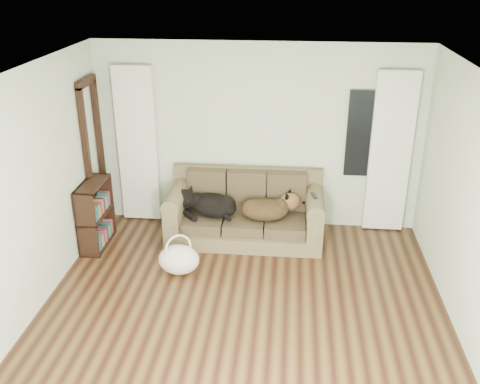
# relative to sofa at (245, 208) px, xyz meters

# --- Properties ---
(floor) EXTENTS (5.00, 5.00, 0.00)m
(floor) POSITION_rel_sofa_xyz_m (0.13, -1.97, -0.45)
(floor) COLOR black
(floor) RESTS_ON ground
(ceiling) EXTENTS (5.00, 5.00, 0.00)m
(ceiling) POSITION_rel_sofa_xyz_m (0.13, -1.97, 2.15)
(ceiling) COLOR white
(ceiling) RESTS_ON ground
(wall_back) EXTENTS (4.50, 0.04, 2.60)m
(wall_back) POSITION_rel_sofa_xyz_m (0.13, 0.53, 0.85)
(wall_back) COLOR silver
(wall_back) RESTS_ON ground
(wall_left) EXTENTS (0.04, 5.00, 2.60)m
(wall_left) POSITION_rel_sofa_xyz_m (-2.12, -1.97, 0.85)
(wall_left) COLOR silver
(wall_left) RESTS_ON ground
(curtain_left) EXTENTS (0.55, 0.08, 2.25)m
(curtain_left) POSITION_rel_sofa_xyz_m (-1.57, 0.45, 0.70)
(curtain_left) COLOR white
(curtain_left) RESTS_ON ground
(curtain_right) EXTENTS (0.55, 0.08, 2.25)m
(curtain_right) POSITION_rel_sofa_xyz_m (1.93, 0.45, 0.70)
(curtain_right) COLOR white
(curtain_right) RESTS_ON ground
(window_pane) EXTENTS (0.50, 0.03, 1.20)m
(window_pane) POSITION_rel_sofa_xyz_m (1.58, 0.50, 0.95)
(window_pane) COLOR black
(window_pane) RESTS_ON wall_back
(door_casing) EXTENTS (0.07, 0.60, 2.10)m
(door_casing) POSITION_rel_sofa_xyz_m (-2.07, 0.08, 0.60)
(door_casing) COLOR black
(door_casing) RESTS_ON ground
(sofa) EXTENTS (2.09, 0.90, 0.85)m
(sofa) POSITION_rel_sofa_xyz_m (0.00, 0.00, 0.00)
(sofa) COLOR brown
(sofa) RESTS_ON floor
(dog_black_lab) EXTENTS (0.84, 0.74, 0.30)m
(dog_black_lab) POSITION_rel_sofa_xyz_m (-0.48, -0.02, 0.03)
(dog_black_lab) COLOR black
(dog_black_lab) RESTS_ON sofa
(dog_shepherd) EXTENTS (0.68, 0.49, 0.30)m
(dog_shepherd) POSITION_rel_sofa_xyz_m (0.31, -0.05, 0.04)
(dog_shepherd) COLOR black
(dog_shepherd) RESTS_ON sofa
(tv_remote) EXTENTS (0.08, 0.18, 0.02)m
(tv_remote) POSITION_rel_sofa_xyz_m (0.92, -0.11, 0.28)
(tv_remote) COLOR black
(tv_remote) RESTS_ON sofa
(tote_bag) EXTENTS (0.60, 0.52, 0.37)m
(tote_bag) POSITION_rel_sofa_xyz_m (-0.73, -0.98, -0.29)
(tote_bag) COLOR beige
(tote_bag) RESTS_ON floor
(bookshelf) EXTENTS (0.35, 0.75, 0.90)m
(bookshelf) POSITION_rel_sofa_xyz_m (-1.96, -0.39, 0.05)
(bookshelf) COLOR black
(bookshelf) RESTS_ON floor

